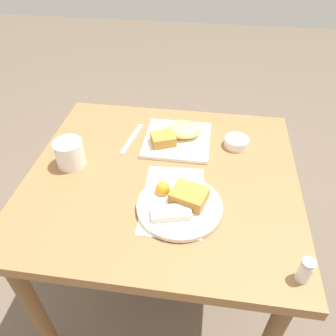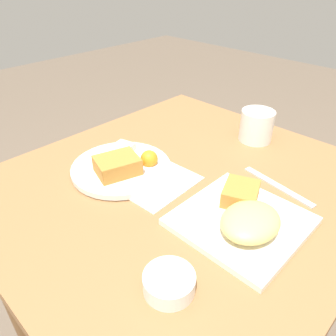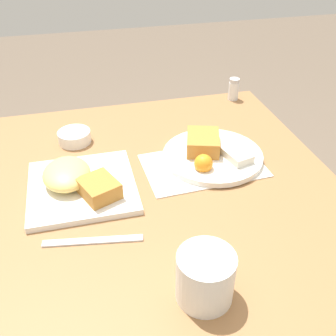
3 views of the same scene
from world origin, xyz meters
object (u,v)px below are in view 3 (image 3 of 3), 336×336
(salt_shaker, at_px, (234,90))
(coffee_mug, at_px, (205,277))
(plate_oval_far, at_px, (211,153))
(plate_square_near, at_px, (78,182))
(sauce_ramekin, at_px, (74,137))
(butter_knife, at_px, (93,241))

(salt_shaker, relative_size, coffee_mug, 0.74)
(plate_oval_far, relative_size, coffee_mug, 2.62)
(coffee_mug, bearing_deg, salt_shaker, 154.75)
(plate_square_near, bearing_deg, sauce_ramekin, 179.52)
(salt_shaker, distance_m, butter_knife, 0.72)
(sauce_ramekin, distance_m, coffee_mug, 0.58)
(sauce_ramekin, distance_m, salt_shaker, 0.53)
(sauce_ramekin, distance_m, butter_knife, 0.38)
(salt_shaker, bearing_deg, plate_oval_far, -30.25)
(sauce_ramekin, relative_size, salt_shaker, 1.23)
(plate_oval_far, xyz_separation_m, coffee_mug, (0.38, -0.14, 0.03))
(salt_shaker, height_order, butter_knife, salt_shaker)
(plate_square_near, bearing_deg, butter_knife, 5.03)
(butter_knife, bearing_deg, sauce_ramekin, 101.02)
(plate_square_near, xyz_separation_m, salt_shaker, (-0.36, 0.51, 0.01))
(sauce_ramekin, height_order, butter_knife, sauce_ramekin)
(plate_square_near, height_order, butter_knife, plate_square_near)
(plate_oval_far, height_order, salt_shaker, salt_shaker)
(salt_shaker, bearing_deg, plate_square_near, -54.75)
(salt_shaker, bearing_deg, sauce_ramekin, -73.70)
(plate_oval_far, distance_m, coffee_mug, 0.41)
(plate_oval_far, bearing_deg, salt_shaker, 149.75)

